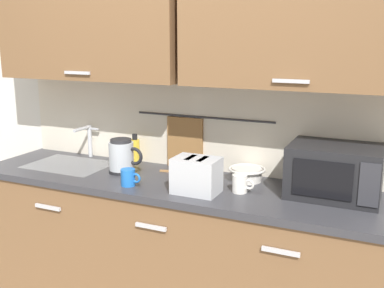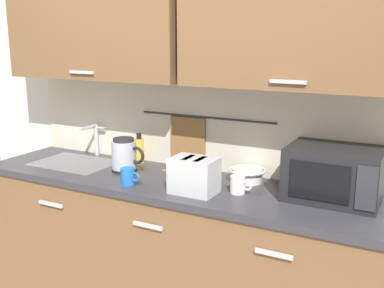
# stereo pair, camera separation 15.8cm
# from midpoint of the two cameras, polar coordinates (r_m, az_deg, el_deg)

# --- Properties ---
(counter_unit) EXTENTS (2.53, 0.64, 0.90)m
(counter_unit) POSITION_cam_midpoint_polar(r_m,az_deg,el_deg) (2.84, -0.32, -13.10)
(counter_unit) COLOR brown
(counter_unit) RESTS_ON ground
(back_wall_assembly) EXTENTS (3.70, 0.41, 2.50)m
(back_wall_assembly) POSITION_cam_midpoint_polar(r_m,az_deg,el_deg) (2.75, 2.17, 9.20)
(back_wall_assembly) COLOR silver
(back_wall_assembly) RESTS_ON ground
(sink_faucet) EXTENTS (0.09, 0.17, 0.22)m
(sink_faucet) POSITION_cam_midpoint_polar(r_m,az_deg,el_deg) (3.24, -10.60, 1.02)
(sink_faucet) COLOR #B2B5BA
(sink_faucet) RESTS_ON counter_unit
(microwave) EXTENTS (0.46, 0.35, 0.27)m
(microwave) POSITION_cam_midpoint_polar(r_m,az_deg,el_deg) (2.47, 18.89, -3.50)
(microwave) COLOR black
(microwave) RESTS_ON counter_unit
(electric_kettle) EXTENTS (0.23, 0.16, 0.21)m
(electric_kettle) POSITION_cam_midpoint_polar(r_m,az_deg,el_deg) (2.84, -6.74, -1.40)
(electric_kettle) COLOR black
(electric_kettle) RESTS_ON counter_unit
(dish_soap_bottle) EXTENTS (0.06, 0.06, 0.20)m
(dish_soap_bottle) POSITION_cam_midpoint_polar(r_m,az_deg,el_deg) (3.04, -5.04, -0.72)
(dish_soap_bottle) COLOR yellow
(dish_soap_bottle) RESTS_ON counter_unit
(mug_near_sink) EXTENTS (0.12, 0.08, 0.09)m
(mug_near_sink) POSITION_cam_midpoint_polar(r_m,az_deg,el_deg) (2.60, -6.14, -3.99)
(mug_near_sink) COLOR blue
(mug_near_sink) RESTS_ON counter_unit
(mixing_bowl) EXTENTS (0.21, 0.21, 0.08)m
(mixing_bowl) POSITION_cam_midpoint_polar(r_m,az_deg,el_deg) (2.66, 8.53, -3.72)
(mixing_bowl) COLOR silver
(mixing_bowl) RESTS_ON counter_unit
(toaster) EXTENTS (0.26, 0.17, 0.19)m
(toaster) POSITION_cam_midpoint_polar(r_m,az_deg,el_deg) (2.44, 2.12, -3.89)
(toaster) COLOR #B7BABF
(toaster) RESTS_ON counter_unit
(mug_by_kettle) EXTENTS (0.12, 0.08, 0.09)m
(mug_by_kettle) POSITION_cam_midpoint_polar(r_m,az_deg,el_deg) (2.47, 7.56, -5.00)
(mug_by_kettle) COLOR silver
(mug_by_kettle) RESTS_ON counter_unit
(wooden_spoon) EXTENTS (0.28, 0.08, 0.01)m
(wooden_spoon) POSITION_cam_midpoint_polar(r_m,az_deg,el_deg) (2.81, 1.20, -3.53)
(wooden_spoon) COLOR #9E7042
(wooden_spoon) RESTS_ON counter_unit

